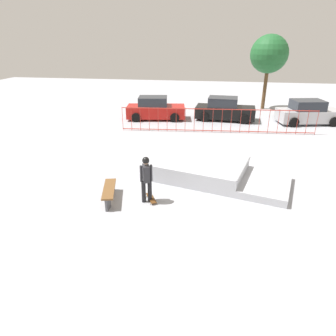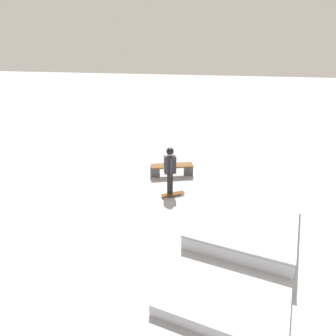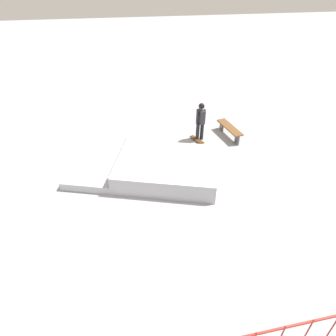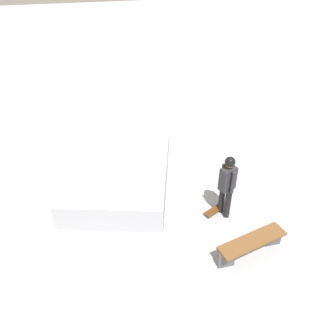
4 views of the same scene
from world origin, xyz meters
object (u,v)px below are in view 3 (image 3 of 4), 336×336
(skate_ramp, at_px, (154,168))
(skateboard, at_px, (197,140))
(park_bench, at_px, (229,129))
(skater, at_px, (201,119))

(skate_ramp, xyz_separation_m, skateboard, (-2.10, -2.16, -0.24))
(skateboard, relative_size, park_bench, 0.49)
(park_bench, bearing_deg, skater, 4.22)
(skate_ramp, relative_size, skater, 3.42)
(skate_ramp, bearing_deg, skater, -119.06)
(skate_ramp, distance_m, park_bench, 4.32)
(skater, distance_m, park_bench, 1.52)
(skate_ramp, height_order, park_bench, skate_ramp)
(skater, height_order, skateboard, skater)
(skate_ramp, relative_size, park_bench, 3.57)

